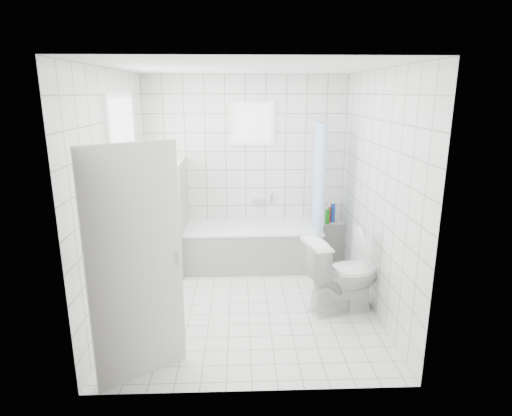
{
  "coord_description": "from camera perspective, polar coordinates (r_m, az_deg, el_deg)",
  "views": [
    {
      "loc": [
        -0.08,
        -4.48,
        2.36
      ],
      "look_at": [
        0.1,
        0.35,
        1.05
      ],
      "focal_mm": 30.0,
      "sensor_mm": 36.0,
      "label": 1
    }
  ],
  "objects": [
    {
      "name": "ceiling",
      "position": [
        4.49,
        -1.18,
        18.22
      ],
      "size": [
        3.0,
        3.0,
        0.0
      ],
      "primitive_type": "plane",
      "rotation": [
        3.14,
        0.0,
        0.0
      ],
      "color": "white",
      "rests_on": "ground"
    },
    {
      "name": "window_sill",
      "position": [
        5.16,
        -15.85,
        -2.34
      ],
      "size": [
        0.18,
        1.02,
        0.08
      ],
      "primitive_type": "cube",
      "color": "white",
      "rests_on": "wall_left"
    },
    {
      "name": "window_back",
      "position": [
        5.95,
        -0.42,
        11.21
      ],
      "size": [
        0.5,
        0.01,
        0.5
      ],
      "primitive_type": "cube",
      "color": "white",
      "rests_on": "wall_back"
    },
    {
      "name": "toilet",
      "position": [
        4.84,
        11.42,
        -8.7
      ],
      "size": [
        0.92,
        0.67,
        0.85
      ],
      "primitive_type": "imported",
      "rotation": [
        0.0,
        0.0,
        1.82
      ],
      "color": "white",
      "rests_on": "ground"
    },
    {
      "name": "bathtub",
      "position": [
        5.98,
        -0.42,
        -5.09
      ],
      "size": [
        1.85,
        0.77,
        0.58
      ],
      "color": "white",
      "rests_on": "ground"
    },
    {
      "name": "partition_wall",
      "position": [
        5.84,
        -10.15,
        -1.08
      ],
      "size": [
        0.15,
        0.85,
        1.5
      ],
      "primitive_type": "cube",
      "color": "white",
      "rests_on": "ground"
    },
    {
      "name": "curtain_rod",
      "position": [
        5.69,
        8.46,
        11.37
      ],
      "size": [
        0.02,
        0.8,
        0.02
      ],
      "primitive_type": "cylinder",
      "rotation": [
        1.57,
        0.0,
        0.0
      ],
      "color": "silver",
      "rests_on": "wall_back"
    },
    {
      "name": "wall_back",
      "position": [
        6.07,
        -1.36,
        5.11
      ],
      "size": [
        2.8,
        0.02,
        2.6
      ],
      "primitive_type": "cube",
      "color": "white",
      "rests_on": "ground"
    },
    {
      "name": "window_left",
      "position": [
        5.01,
        -16.96,
        5.77
      ],
      "size": [
        0.01,
        0.9,
        1.4
      ],
      "primitive_type": "cube",
      "color": "white",
      "rests_on": "wall_left"
    },
    {
      "name": "ground",
      "position": [
        5.07,
        -1.01,
        -12.61
      ],
      "size": [
        3.0,
        3.0,
        0.0
      ],
      "primitive_type": "plane",
      "color": "white",
      "rests_on": "ground"
    },
    {
      "name": "tiled_ledge",
      "position": [
        6.35,
        9.74,
        -4.22
      ],
      "size": [
        0.4,
        0.24,
        0.55
      ],
      "primitive_type": "cube",
      "color": "white",
      "rests_on": "ground"
    },
    {
      "name": "tub_faucet",
      "position": [
        6.14,
        0.41,
        0.92
      ],
      "size": [
        0.18,
        0.06,
        0.06
      ],
      "primitive_type": "cube",
      "color": "silver",
      "rests_on": "wall_back"
    },
    {
      "name": "wall_left",
      "position": [
        4.79,
        -18.09,
        1.62
      ],
      "size": [
        0.02,
        3.0,
        2.6
      ],
      "primitive_type": "cube",
      "color": "white",
      "rests_on": "ground"
    },
    {
      "name": "wall_right",
      "position": [
        4.84,
        15.74,
        1.93
      ],
      "size": [
        0.02,
        3.0,
        2.6
      ],
      "primitive_type": "cube",
      "color": "white",
      "rests_on": "ground"
    },
    {
      "name": "sill_bottles",
      "position": [
        5.15,
        -15.76,
        -0.93
      ],
      "size": [
        0.12,
        0.56,
        0.18
      ],
      "color": "#B75BA2",
      "rests_on": "window_sill"
    },
    {
      "name": "wall_front",
      "position": [
        3.16,
        -0.57,
        -4.41
      ],
      "size": [
        2.8,
        0.02,
        2.6
      ],
      "primitive_type": "cube",
      "color": "white",
      "rests_on": "ground"
    },
    {
      "name": "ledge_bottles",
      "position": [
        6.22,
        9.81,
        -0.84
      ],
      "size": [
        0.16,
        0.16,
        0.27
      ],
      "color": "#163DB7",
      "rests_on": "tiled_ledge"
    },
    {
      "name": "door",
      "position": [
        3.61,
        -15.67,
        -7.56
      ],
      "size": [
        0.67,
        0.5,
        2.0
      ],
      "primitive_type": "cube",
      "rotation": [
        0.0,
        0.0,
        -0.94
      ],
      "color": "silver",
      "rests_on": "ground"
    },
    {
      "name": "shower_curtain",
      "position": [
        5.69,
        8.35,
        2.2
      ],
      "size": [
        0.14,
        0.48,
        1.78
      ],
      "primitive_type": null,
      "color": "#4FA3E8",
      "rests_on": "curtain_rod"
    }
  ]
}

